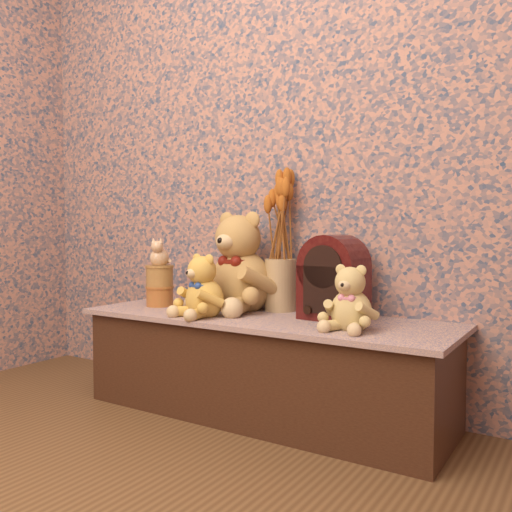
{
  "coord_description": "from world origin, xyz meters",
  "views": [
    {
      "loc": [
        1.12,
        -0.56,
        0.75
      ],
      "look_at": [
        0.0,
        1.2,
        0.64
      ],
      "focal_mm": 38.09,
      "sensor_mm": 36.0,
      "label": 1
    }
  ],
  "objects_px": {
    "teddy_medium": "(204,283)",
    "cathedral_radio": "(334,277)",
    "biscuit_tin_lower": "(160,296)",
    "teddy_small": "(351,295)",
    "cat_figurine": "(159,252)",
    "ceramic_vase": "(280,285)",
    "teddy_large": "(241,257)"
  },
  "relations": [
    {
      "from": "teddy_medium",
      "to": "cathedral_radio",
      "type": "distance_m",
      "value": 0.51
    },
    {
      "from": "biscuit_tin_lower",
      "to": "teddy_medium",
      "type": "bearing_deg",
      "value": -18.45
    },
    {
      "from": "teddy_small",
      "to": "cat_figurine",
      "type": "bearing_deg",
      "value": 177.44
    },
    {
      "from": "ceramic_vase",
      "to": "cat_figurine",
      "type": "relative_size",
      "value": 1.73
    },
    {
      "from": "cathedral_radio",
      "to": "biscuit_tin_lower",
      "type": "distance_m",
      "value": 0.82
    },
    {
      "from": "cathedral_radio",
      "to": "biscuit_tin_lower",
      "type": "height_order",
      "value": "cathedral_radio"
    },
    {
      "from": "teddy_medium",
      "to": "biscuit_tin_lower",
      "type": "relative_size",
      "value": 2.22
    },
    {
      "from": "teddy_large",
      "to": "cat_figurine",
      "type": "relative_size",
      "value": 3.53
    },
    {
      "from": "teddy_large",
      "to": "cat_figurine",
      "type": "xyz_separation_m",
      "value": [
        -0.36,
        -0.11,
        0.02
      ]
    },
    {
      "from": "teddy_medium",
      "to": "cat_figurine",
      "type": "bearing_deg",
      "value": 178.43
    },
    {
      "from": "cathedral_radio",
      "to": "biscuit_tin_lower",
      "type": "xyz_separation_m",
      "value": [
        -0.8,
        -0.09,
        -0.12
      ]
    },
    {
      "from": "teddy_medium",
      "to": "ceramic_vase",
      "type": "distance_m",
      "value": 0.34
    },
    {
      "from": "teddy_small",
      "to": "cat_figurine",
      "type": "distance_m",
      "value": 0.95
    },
    {
      "from": "ceramic_vase",
      "to": "biscuit_tin_lower",
      "type": "bearing_deg",
      "value": -162.0
    },
    {
      "from": "teddy_medium",
      "to": "cathedral_radio",
      "type": "bearing_deg",
      "value": 40.95
    },
    {
      "from": "cathedral_radio",
      "to": "ceramic_vase",
      "type": "relative_size",
      "value": 1.48
    },
    {
      "from": "teddy_large",
      "to": "teddy_small",
      "type": "relative_size",
      "value": 1.86
    },
    {
      "from": "teddy_large",
      "to": "cat_figurine",
      "type": "bearing_deg",
      "value": -158.41
    },
    {
      "from": "teddy_medium",
      "to": "cat_figurine",
      "type": "distance_m",
      "value": 0.37
    },
    {
      "from": "teddy_medium",
      "to": "biscuit_tin_lower",
      "type": "distance_m",
      "value": 0.37
    },
    {
      "from": "cathedral_radio",
      "to": "ceramic_vase",
      "type": "xyz_separation_m",
      "value": [
        -0.28,
        0.08,
        -0.05
      ]
    },
    {
      "from": "teddy_medium",
      "to": "cat_figurine",
      "type": "relative_size",
      "value": 2.09
    },
    {
      "from": "cat_figurine",
      "to": "teddy_large",
      "type": "bearing_deg",
      "value": -7.3
    },
    {
      "from": "cathedral_radio",
      "to": "ceramic_vase",
      "type": "height_order",
      "value": "cathedral_radio"
    },
    {
      "from": "teddy_large",
      "to": "biscuit_tin_lower",
      "type": "relative_size",
      "value": 3.75
    },
    {
      "from": "biscuit_tin_lower",
      "to": "teddy_large",
      "type": "bearing_deg",
      "value": 16.66
    },
    {
      "from": "teddy_large",
      "to": "cathedral_radio",
      "type": "height_order",
      "value": "teddy_large"
    },
    {
      "from": "cat_figurine",
      "to": "teddy_small",
      "type": "bearing_deg",
      "value": -28.16
    },
    {
      "from": "teddy_medium",
      "to": "teddy_large",
      "type": "bearing_deg",
      "value": 100.54
    },
    {
      "from": "cathedral_radio",
      "to": "cat_figurine",
      "type": "distance_m",
      "value": 0.81
    },
    {
      "from": "teddy_large",
      "to": "cathedral_radio",
      "type": "xyz_separation_m",
      "value": [
        0.44,
        -0.02,
        -0.06
      ]
    },
    {
      "from": "teddy_large",
      "to": "cathedral_radio",
      "type": "distance_m",
      "value": 0.44
    }
  ]
}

